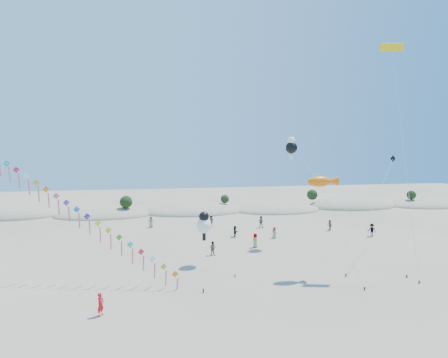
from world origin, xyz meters
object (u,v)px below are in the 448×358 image
(kite_train, at_px, (63,201))
(fish_kite, at_px, (323,182))
(parafoil_kite, at_px, (392,51))
(flyer_foreground, at_px, (101,304))

(kite_train, xyz_separation_m, fish_kite, (24.93, -2.35, 1.69))
(fish_kite, height_order, parafoil_kite, parafoil_kite)
(fish_kite, xyz_separation_m, flyer_foreground, (-20.34, -6.11, -8.39))
(fish_kite, relative_size, flyer_foreground, 5.48)
(parafoil_kite, distance_m, flyer_foreground, 36.65)
(kite_train, distance_m, fish_kite, 25.10)
(fish_kite, xyz_separation_m, parafoil_kite, (8.12, 2.02, 13.23))
(flyer_foreground, bearing_deg, parafoil_kite, -46.60)
(kite_train, height_order, parafoil_kite, parafoil_kite)
(fish_kite, bearing_deg, flyer_foreground, -163.28)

